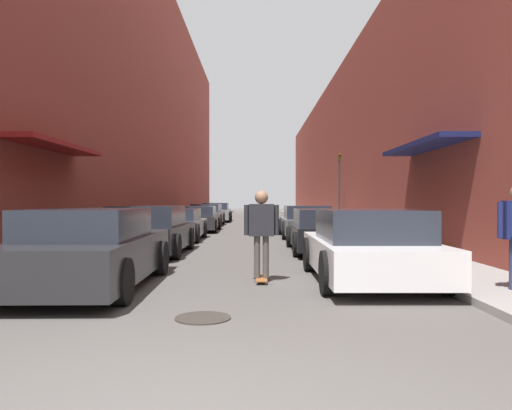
{
  "coord_description": "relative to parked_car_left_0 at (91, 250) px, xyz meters",
  "views": [
    {
      "loc": [
        0.43,
        -2.98,
        1.48
      ],
      "look_at": [
        0.45,
        11.02,
        1.34
      ],
      "focal_mm": 35.0,
      "sensor_mm": 36.0,
      "label": 1
    }
  ],
  "objects": [
    {
      "name": "curb_strip_right",
      "position": [
        6.7,
        23.5,
        -0.59
      ],
      "size": [
        1.8,
        57.78,
        0.12
      ],
      "color": "gray",
      "rests_on": "ground"
    },
    {
      "name": "building_row_right",
      "position": [
        9.6,
        23.5,
        3.96
      ],
      "size": [
        4.9,
        57.78,
        9.21
      ],
      "color": "brown",
      "rests_on": "ground"
    },
    {
      "name": "manhole_cover",
      "position": [
        2.11,
        -2.16,
        -0.64
      ],
      "size": [
        0.7,
        0.7,
        0.02
      ],
      "color": "#332D28",
      "rests_on": "ground"
    },
    {
      "name": "parked_car_right_0",
      "position": [
        4.81,
        0.63,
        -0.01
      ],
      "size": [
        2.05,
        4.32,
        1.31
      ],
      "color": "silver",
      "rests_on": "ground"
    },
    {
      "name": "skateboarder",
      "position": [
        2.87,
        0.63,
        0.37
      ],
      "size": [
        0.63,
        0.78,
        1.65
      ],
      "color": "brown",
      "rests_on": "ground"
    },
    {
      "name": "parked_car_left_0",
      "position": [
        0.0,
        0.0,
        0.0
      ],
      "size": [
        1.98,
        4.65,
        1.34
      ],
      "color": "#232326",
      "rests_on": "ground"
    },
    {
      "name": "parked_car_left_1",
      "position": [
        -0.17,
        5.26,
        -0.01
      ],
      "size": [
        2.09,
        4.27,
        1.32
      ],
      "color": "black",
      "rests_on": "ground"
    },
    {
      "name": "ground",
      "position": [
        2.34,
        17.73,
        -0.65
      ],
      "size": [
        127.12,
        127.12,
        0.0
      ],
      "primitive_type": "plane",
      "color": "#4C4947"
    },
    {
      "name": "parked_car_left_2",
      "position": [
        -0.15,
        9.99,
        -0.07
      ],
      "size": [
        1.91,
        4.0,
        1.17
      ],
      "color": "gray",
      "rests_on": "ground"
    },
    {
      "name": "parked_car_left_4",
      "position": [
        -0.1,
        20.61,
        -0.03
      ],
      "size": [
        1.92,
        4.02,
        1.25
      ],
      "color": "#515459",
      "rests_on": "ground"
    },
    {
      "name": "parked_car_left_3",
      "position": [
        -0.05,
        15.34,
        -0.06
      ],
      "size": [
        2.09,
        4.4,
        1.19
      ],
      "color": "#232326",
      "rests_on": "ground"
    },
    {
      "name": "parked_car_right_1",
      "position": [
        4.67,
        5.91,
        -0.05
      ],
      "size": [
        1.87,
        4.42,
        1.23
      ],
      "color": "black",
      "rests_on": "ground"
    },
    {
      "name": "parked_car_left_5",
      "position": [
        0.04,
        25.77,
        -0.01
      ],
      "size": [
        2.0,
        4.59,
        1.29
      ],
      "color": "gray",
      "rests_on": "ground"
    },
    {
      "name": "building_row_left",
      "position": [
        -4.91,
        23.5,
        7.2
      ],
      "size": [
        4.9,
        57.78,
        15.7
      ],
      "color": "brown",
      "rests_on": "ground"
    },
    {
      "name": "parked_car_right_2",
      "position": [
        4.78,
        11.53,
        -0.03
      ],
      "size": [
        2.07,
        4.27,
        1.26
      ],
      "color": "#515459",
      "rests_on": "ground"
    },
    {
      "name": "traffic_light",
      "position": [
        7.18,
        17.98,
        1.85
      ],
      "size": [
        0.16,
        0.22,
        3.89
      ],
      "color": "#2D2D2D",
      "rests_on": "curb_strip_right"
    },
    {
      "name": "curb_strip_left",
      "position": [
        -2.01,
        23.5,
        -0.59
      ],
      "size": [
        1.8,
        57.78,
        0.12
      ],
      "color": "gray",
      "rests_on": "ground"
    }
  ]
}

